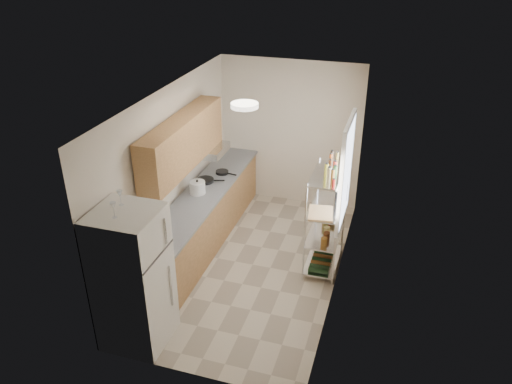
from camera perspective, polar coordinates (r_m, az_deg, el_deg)
room at (r=6.90m, az=-0.43°, el=0.50°), size 2.52×4.42×2.62m
counter_run at (r=7.95m, az=-5.79°, el=-2.70°), size 0.63×3.51×0.90m
upper_cabinets at (r=7.13m, az=-8.35°, el=5.63°), size 0.33×2.20×0.72m
range_hood at (r=7.94m, az=-5.39°, el=4.86°), size 0.50×0.60×0.12m
window at (r=6.87m, az=10.25°, el=2.26°), size 0.06×1.00×1.46m
bakers_rack at (r=7.04m, az=8.13°, el=-0.94°), size 0.45×0.90×1.73m
ceiling_dome at (r=6.15m, az=-1.32°, el=9.88°), size 0.34×0.34×0.05m
refrigerator at (r=6.01m, az=-13.89°, el=-9.60°), size 0.73×0.73×1.77m
wine_glass_a at (r=5.41m, az=-15.95°, el=-2.00°), size 0.06×0.06×0.18m
wine_glass_b at (r=5.64m, az=-15.25°, el=-0.66°), size 0.06×0.06×0.18m
rice_cooker at (r=7.62m, az=-6.71°, el=0.51°), size 0.24×0.24×0.19m
frying_pan_large at (r=8.00m, az=-5.83°, el=1.34°), size 0.35×0.35×0.05m
frying_pan_small at (r=8.26m, az=-3.90°, el=2.28°), size 0.24×0.24×0.04m
cutting_board at (r=6.88m, az=7.39°, el=-2.43°), size 0.39×0.47×0.03m
espresso_machine at (r=7.30m, az=9.74°, el=0.37°), size 0.19×0.26×0.27m
storage_bag at (r=7.50m, az=8.08°, el=-3.21°), size 0.11×0.14×0.15m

